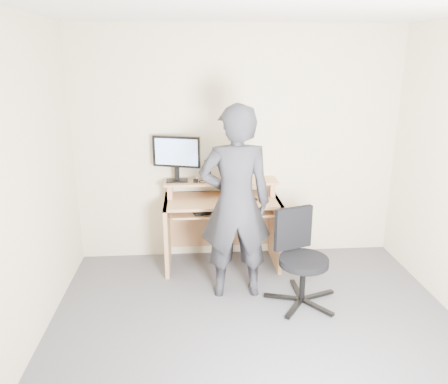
{
  "coord_description": "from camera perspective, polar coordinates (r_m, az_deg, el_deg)",
  "views": [
    {
      "loc": [
        -0.52,
        -2.86,
        2.17
      ],
      "look_at": [
        -0.21,
        1.05,
        0.95
      ],
      "focal_mm": 35.0,
      "sensor_mm": 36.0,
      "label": 1
    }
  ],
  "objects": [
    {
      "name": "desk",
      "position": [
        4.69,
        -0.34,
        -2.96
      ],
      "size": [
        1.2,
        0.6,
        0.91
      ],
      "color": "tan",
      "rests_on": "ground"
    },
    {
      "name": "ceiling",
      "position": [
        2.93,
        6.23,
        23.64
      ],
      "size": [
        3.5,
        3.5,
        0.02
      ],
      "primitive_type": "cube",
      "color": "white",
      "rests_on": "back_wall"
    },
    {
      "name": "charger",
      "position": [
        4.57,
        -3.73,
        1.45
      ],
      "size": [
        0.05,
        0.05,
        0.03
      ],
      "primitive_type": "cube",
      "rotation": [
        0.0,
        0.0,
        -0.23
      ],
      "color": "black",
      "rests_on": "desk"
    },
    {
      "name": "smartphone",
      "position": [
        4.63,
        2.13,
        1.53
      ],
      "size": [
        0.07,
        0.13,
        0.01
      ],
      "primitive_type": "cube",
      "rotation": [
        0.0,
        0.0,
        -0.02
      ],
      "color": "black",
      "rests_on": "desk"
    },
    {
      "name": "mouse",
      "position": [
        4.48,
        3.82,
        -0.98
      ],
      "size": [
        0.11,
        0.08,
        0.04
      ],
      "primitive_type": "ellipsoid",
      "rotation": [
        0.0,
        0.0,
        -0.15
      ],
      "color": "black",
      "rests_on": "desk"
    },
    {
      "name": "monitor",
      "position": [
        4.56,
        -6.25,
        4.87
      ],
      "size": [
        0.5,
        0.18,
        0.48
      ],
      "rotation": [
        0.0,
        0.0,
        -0.29
      ],
      "color": "black",
      "rests_on": "desk"
    },
    {
      "name": "office_chair",
      "position": [
        4.05,
        9.88,
        -7.99
      ],
      "size": [
        0.67,
        0.64,
        0.84
      ],
      "rotation": [
        0.0,
        0.0,
        0.34
      ],
      "color": "black",
      "rests_on": "ground"
    },
    {
      "name": "travel_mug",
      "position": [
        4.65,
        0.85,
        2.74
      ],
      "size": [
        0.1,
        0.1,
        0.18
      ],
      "primitive_type": "cylinder",
      "rotation": [
        0.0,
        0.0,
        -0.18
      ],
      "color": "#BCBCC1",
      "rests_on": "desk"
    },
    {
      "name": "keyboard",
      "position": [
        4.49,
        -1.23,
        -2.31
      ],
      "size": [
        0.49,
        0.3,
        0.03
      ],
      "primitive_type": "cube",
      "rotation": [
        0.0,
        0.0,
        0.27
      ],
      "color": "black",
      "rests_on": "desk"
    },
    {
      "name": "external_drive",
      "position": [
        4.65,
        -2.14,
        2.81
      ],
      "size": [
        0.08,
        0.13,
        0.2
      ],
      "primitive_type": "cube",
      "rotation": [
        0.0,
        0.0,
        -0.04
      ],
      "color": "black",
      "rests_on": "desk"
    },
    {
      "name": "ground",
      "position": [
        3.63,
        4.88,
        -19.53
      ],
      "size": [
        3.5,
        3.5,
        0.0
      ],
      "primitive_type": "plane",
      "color": "#545459",
      "rests_on": "ground"
    },
    {
      "name": "headphones",
      "position": [
        4.67,
        -2.71,
        1.71
      ],
      "size": [
        0.2,
        0.2,
        0.06
      ],
      "primitive_type": "torus",
      "rotation": [
        0.26,
        0.0,
        -0.33
      ],
      "color": "silver",
      "rests_on": "desk"
    },
    {
      "name": "back_wall",
      "position": [
        4.73,
        1.88,
        6.05
      ],
      "size": [
        3.5,
        0.02,
        2.5
      ],
      "primitive_type": "cube",
      "color": "beige",
      "rests_on": "ground"
    },
    {
      "name": "person",
      "position": [
        3.94,
        1.51,
        -1.52
      ],
      "size": [
        0.67,
        0.44,
        1.8
      ],
      "primitive_type": "imported",
      "rotation": [
        0.0,
        0.0,
        3.16
      ],
      "color": "black",
      "rests_on": "ground"
    }
  ]
}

